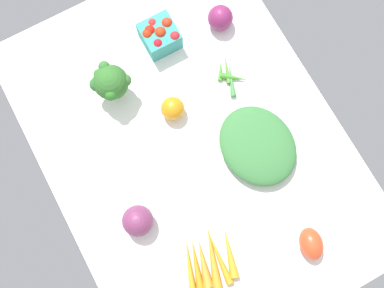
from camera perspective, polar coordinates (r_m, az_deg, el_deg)
name	(u,v)px	position (r cm, az deg, el deg)	size (l,w,h in cm)	color
tablecloth	(192,146)	(122.80, 0.00, -0.30)	(104.00, 76.00, 2.00)	white
berry_basket	(160,35)	(128.26, -4.08, 13.40)	(9.41, 9.41, 7.88)	teal
red_onion_near_basket	(138,221)	(116.05, -6.79, -9.50)	(7.93, 7.93, 7.93)	#763259
leafy_greens_clump	(258,146)	(120.23, 8.22, -0.19)	(22.45, 18.97, 5.54)	#38773C
broccoli_head	(110,83)	(120.73, -10.16, 7.56)	(10.21, 10.44, 12.27)	#97C982
carrot_bunch	(209,260)	(118.02, 2.16, -14.31)	(16.89, 17.30, 2.74)	orange
heirloom_tomato_orange	(172,109)	(121.19, -2.48, 4.44)	(6.36, 6.36, 6.36)	orange
okra_pile	(230,75)	(127.07, 4.77, 8.54)	(12.63, 7.94, 1.88)	#408242
roma_tomato	(311,244)	(119.94, 14.67, -11.95)	(8.07, 5.76, 5.76)	#DF4523
red_onion_center	(220,18)	(130.94, 3.56, 15.45)	(7.05, 7.05, 7.05)	#7F2558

